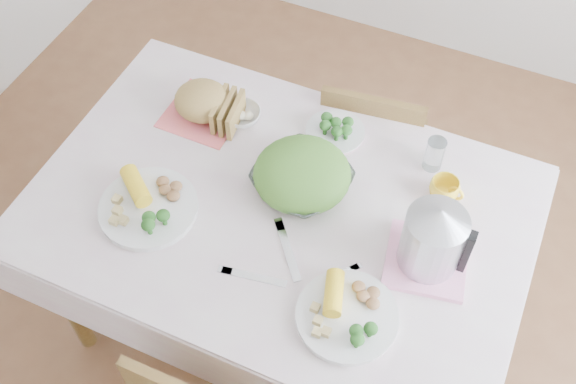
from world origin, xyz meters
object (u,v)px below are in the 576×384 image
at_px(dinner_plate_left, 149,209).
at_px(electric_kettle, 433,239).
at_px(chair_far, 374,135).
at_px(dining_table, 280,270).
at_px(dinner_plate_right, 347,316).
at_px(salad_bowl, 302,180).
at_px(yellow_mug, 444,189).

bearing_deg(dinner_plate_left, electric_kettle, 11.66).
bearing_deg(chair_far, electric_kettle, 111.40).
relative_size(dinner_plate_left, electric_kettle, 1.25).
bearing_deg(dining_table, dinner_plate_left, -153.47).
bearing_deg(dinner_plate_right, dining_table, 140.46).
bearing_deg(salad_bowl, dinner_plate_right, -51.31).
height_order(dining_table, salad_bowl, salad_bowl).
bearing_deg(electric_kettle, dinner_plate_left, 171.33).
bearing_deg(salad_bowl, dining_table, -109.59).
bearing_deg(dinner_plate_left, yellow_mug, 27.46).
height_order(dining_table, dinner_plate_left, dinner_plate_left).
bearing_deg(electric_kettle, salad_bowl, 146.39).
bearing_deg(chair_far, dining_table, 73.37).
relative_size(yellow_mug, electric_kettle, 0.38).
height_order(dinner_plate_right, yellow_mug, yellow_mug).
relative_size(dining_table, yellow_mug, 15.27).
bearing_deg(chair_far, dinner_plate_left, 53.56).
distance_m(dining_table, dinner_plate_right, 0.58).
bearing_deg(yellow_mug, dining_table, -151.81).
xyz_separation_m(dining_table, electric_kettle, (0.46, -0.01, 0.51)).
height_order(chair_far, yellow_mug, chair_far).
distance_m(salad_bowl, electric_kettle, 0.45).
bearing_deg(dining_table, salad_bowl, 70.41).
height_order(yellow_mug, electric_kettle, electric_kettle).
relative_size(dining_table, electric_kettle, 5.82).
height_order(dining_table, dinner_plate_right, dinner_plate_right).
xyz_separation_m(dining_table, dinner_plate_right, (0.32, -0.27, 0.40)).
relative_size(dining_table, salad_bowl, 4.99).
relative_size(chair_far, yellow_mug, 9.08).
bearing_deg(electric_kettle, chair_far, 98.32).
distance_m(dinner_plate_left, dinner_plate_right, 0.68).
height_order(chair_far, dinner_plate_right, chair_far).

